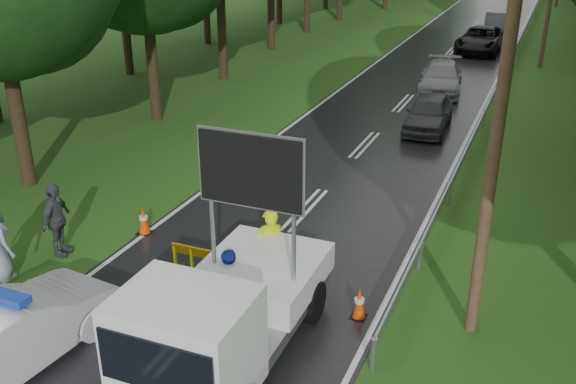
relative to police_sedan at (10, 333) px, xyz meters
The scene contains 18 objects.
ground 3.62m from the police_sedan, 44.81° to the left, with size 160.00×160.00×0.00m, color #244915.
road 32.61m from the police_sedan, 85.57° to the left, with size 7.00×140.00×0.02m, color black.
guardrail 32.76m from the police_sedan, 79.06° to the left, with size 0.12×60.06×0.70m.
utility_pole_near 9.93m from the police_sedan, 30.25° to the left, with size 1.40×0.24×10.00m.
police_sedan is the anchor object (origin of this frame).
work_truck 3.94m from the police_sedan, 22.99° to the left, with size 2.41×5.26×4.17m.
barrier 4.45m from the police_sedan, 59.94° to the left, with size 2.30×0.06×0.95m.
officer 5.54m from the police_sedan, 54.37° to the left, with size 0.69×0.45×1.89m, color #E3FF0D.
civilian 4.26m from the police_sedan, 44.73° to the left, with size 0.76×0.60×1.57m, color navy.
bystander_mid 4.34m from the police_sedan, 119.86° to the left, with size 1.10×0.46×1.89m, color #42454A.
queue_car_first 17.72m from the police_sedan, 76.14° to the left, with size 1.59×3.94×1.34m, color #383A3F.
queue_car_second 23.49m from the police_sedan, 81.08° to the left, with size 1.87×4.60×1.34m, color #94959B.
queue_car_third 33.71m from the police_sedan, 82.94° to the left, with size 2.46×5.33×1.48m, color black.
queue_car_fourth 39.70m from the police_sedan, 83.67° to the left, with size 1.58×4.54×1.50m, color #414449.
cone_center 3.92m from the police_sedan, 67.09° to the left, with size 0.32×0.32×0.68m.
cone_far 5.65m from the police_sedan, 62.54° to the left, with size 0.33×0.33×0.71m.
cone_left_mid 5.58m from the police_sedan, 99.12° to the left, with size 0.37×0.37×0.77m.
cone_right 6.80m from the police_sedan, 36.10° to the left, with size 0.34×0.34×0.71m.
Camera 1 is at (5.97, -9.50, 7.87)m, focal length 40.00 mm.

